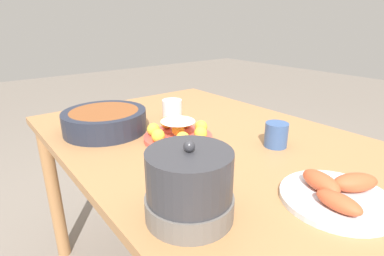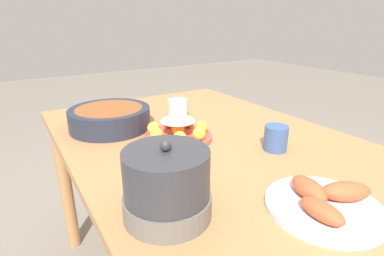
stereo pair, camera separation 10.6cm
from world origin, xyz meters
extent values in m
cylinder|color=#A87547|center=(0.62, -0.42, 0.36)|extent=(0.06, 0.06, 0.71)
cylinder|color=#A87547|center=(0.62, 0.42, 0.36)|extent=(0.06, 0.06, 0.71)
cube|color=#A87547|center=(0.00, 0.00, 0.73)|extent=(1.33, 0.94, 0.03)
cylinder|color=#E04C42|center=(0.04, 0.09, 0.75)|extent=(0.24, 0.24, 0.02)
sphere|color=yellow|center=(0.13, 0.08, 0.78)|extent=(0.05, 0.05, 0.05)
sphere|color=yellow|center=(0.10, 0.16, 0.78)|extent=(0.05, 0.05, 0.05)
sphere|color=yellow|center=(0.04, 0.18, 0.78)|extent=(0.05, 0.05, 0.05)
sphere|color=yellow|center=(-0.04, 0.13, 0.78)|extent=(0.05, 0.05, 0.05)
sphere|color=yellow|center=(-0.04, 0.05, 0.78)|extent=(0.05, 0.05, 0.05)
sphere|color=yellow|center=(0.01, 0.01, 0.78)|extent=(0.05, 0.05, 0.05)
sphere|color=yellow|center=(0.09, 0.02, 0.78)|extent=(0.05, 0.05, 0.05)
ellipsoid|color=white|center=(0.04, 0.09, 0.81)|extent=(0.12, 0.12, 0.02)
sphere|color=yellow|center=(0.04, 0.09, 0.78)|extent=(0.05, 0.05, 0.05)
cylinder|color=#232838|center=(0.28, 0.26, 0.78)|extent=(0.31, 0.31, 0.08)
cylinder|color=brown|center=(0.28, 0.26, 0.82)|extent=(0.25, 0.25, 0.01)
cylinder|color=tan|center=(0.50, 0.32, 0.76)|extent=(0.08, 0.08, 0.02)
cylinder|color=#9E4C1E|center=(0.50, 0.32, 0.76)|extent=(0.06, 0.06, 0.01)
cylinder|color=silver|center=(-0.50, 0.02, 0.75)|extent=(0.26, 0.26, 0.01)
ellipsoid|color=#D1512D|center=(-0.46, 0.03, 0.78)|extent=(0.12, 0.08, 0.04)
ellipsoid|color=#D1512D|center=(-0.53, 0.07, 0.78)|extent=(0.11, 0.05, 0.04)
ellipsoid|color=#D1512D|center=(-0.51, -0.03, 0.78)|extent=(0.10, 0.13, 0.04)
cylinder|color=#38568E|center=(-0.21, -0.13, 0.79)|extent=(0.08, 0.08, 0.08)
cylinder|color=white|center=(0.25, -0.02, 0.79)|extent=(0.08, 0.08, 0.08)
cylinder|color=#66605B|center=(-0.33, 0.33, 0.77)|extent=(0.19, 0.19, 0.05)
cylinder|color=#333338|center=(-0.33, 0.33, 0.85)|extent=(0.18, 0.18, 0.10)
sphere|color=#333338|center=(-0.33, 0.33, 0.91)|extent=(0.02, 0.02, 0.02)
camera|label=1|loc=(-0.77, 0.66, 1.15)|focal=28.00mm
camera|label=2|loc=(-0.83, 0.57, 1.15)|focal=28.00mm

